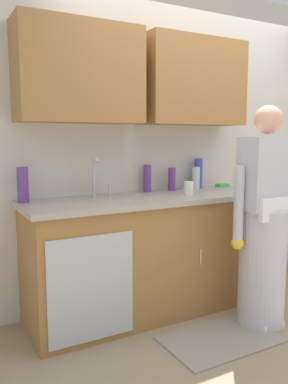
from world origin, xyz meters
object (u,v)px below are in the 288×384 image
bottle_dish_liquid (23,185)px  knife_on_counter (137,194)px  bottle_water_short (196,178)px  bottle_water_tall (172,179)px  cup_by_sink (188,188)px  bottle_soap (198,173)px  sponge (222,185)px  person_at_sink (264,234)px  bottle_cleaner_spray (147,178)px  sink (106,202)px

bottle_dish_liquid → knife_on_counter: bearing=-3.8°
bottle_dish_liquid → bottle_water_short: (1.49, -0.01, -0.03)m
bottle_water_tall → cup_by_sink: 0.29m
bottle_soap → sponge: size_ratio=2.44×
bottle_soap → cup_by_sink: bearing=-136.5°
person_at_sink → bottle_water_short: size_ratio=8.19×
bottle_water_short → sponge: bottle_water_short is taller
person_at_sink → sponge: (0.26, 0.78, 0.26)m
bottle_dish_liquid → bottle_soap: bearing=1.8°
sponge → bottle_water_tall: bearing=177.7°
person_at_sink → knife_on_counter: (-0.67, 0.72, 0.25)m
bottle_dish_liquid → person_at_sink: bearing=-26.7°
bottle_water_tall → bottle_soap: bearing=4.8°
sponge → person_at_sink: bearing=-108.2°
bottle_cleaner_spray → knife_on_counter: 0.22m
bottle_soap → bottle_dish_liquid: bottle_soap is taller
bottle_dish_liquid → cup_by_sink: size_ratio=2.38×
knife_on_counter → sponge: bearing=92.6°
cup_by_sink → sponge: bearing=24.7°
bottle_cleaner_spray → sponge: size_ratio=2.07×
bottle_water_tall → sponge: bottle_water_tall is taller
sink → bottle_water_tall: sink is taller
bottle_soap → bottle_cleaner_spray: (-0.53, 0.01, -0.02)m
person_at_sink → knife_on_counter: size_ratio=6.75×
bottle_cleaner_spray → cup_by_sink: size_ratio=2.16×
person_at_sink → bottle_dish_liquid: 1.77m
sink → bottle_cleaner_spray: bearing=25.2°
sink → bottle_dish_liquid: sink is taller
bottle_soap → bottle_water_short: size_ratio=1.35×
bottle_dish_liquid → knife_on_counter: bottle_dish_liquid is taller
person_at_sink → bottle_soap: size_ratio=6.05×
bottle_water_tall → person_at_sink: bearing=-70.3°
bottle_water_short → cup_by_sink: bearing=-135.4°
knife_on_counter → sponge: size_ratio=2.18×
person_at_sink → bottle_water_tall: size_ratio=8.21×
bottle_water_short → bottle_soap: bearing=39.3°
knife_on_counter → sponge: sponge is taller
bottle_cleaner_spray → bottle_dish_liquid: bearing=-177.0°
knife_on_counter → sponge: (0.93, 0.06, 0.01)m
person_at_sink → bottle_cleaner_spray: bearing=121.6°
bottle_water_short → sponge: size_ratio=1.80×
cup_by_sink → sink: bearing=172.4°
cup_by_sink → sponge: size_ratio=0.96×
bottle_soap → sponge: bearing=-11.1°
bottle_soap → knife_on_counter: bearing=-171.1°
bottle_soap → bottle_dish_liquid: size_ratio=1.07×
person_at_sink → cup_by_sink: size_ratio=15.38×
bottle_water_tall → bottle_cleaner_spray: (-0.22, 0.03, 0.02)m
bottle_water_tall → bottle_cleaner_spray: bottle_cleaner_spray is taller
bottle_dish_liquid → sponge: bearing=0.0°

